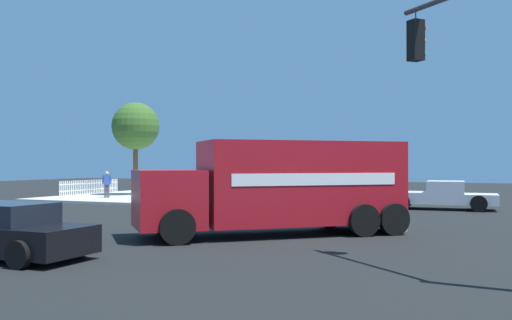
# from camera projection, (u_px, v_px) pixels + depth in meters

# --- Properties ---
(ground_plane) EXTENTS (100.00, 100.00, 0.00)m
(ground_plane) POSITION_uv_depth(u_px,v_px,m) (295.00, 230.00, 19.21)
(ground_plane) COLOR black
(sidewalk_corner_near) EXTENTS (12.79, 12.79, 0.14)m
(sidewalk_corner_near) POSITION_uv_depth(u_px,v_px,m) (167.00, 197.00, 36.64)
(sidewalk_corner_near) COLOR beige
(sidewalk_corner_near) RESTS_ON ground
(delivery_truck) EXTENTS (7.41, 7.95, 2.93)m
(delivery_truck) POSITION_uv_depth(u_px,v_px,m) (281.00, 186.00, 17.87)
(delivery_truck) COLOR #AD141E
(delivery_truck) RESTS_ON ground
(traffic_light_primary) EXTENTS (3.10, 3.31, 5.95)m
(traffic_light_primary) POSITION_uv_depth(u_px,v_px,m) (506.00, 69.00, 10.87)
(traffic_light_primary) COLOR #38383D
(traffic_light_primary) RESTS_ON sidewalk_corner_far
(pickup_white) EXTENTS (2.45, 5.29, 1.38)m
(pickup_white) POSITION_uv_depth(u_px,v_px,m) (442.00, 194.00, 27.54)
(pickup_white) COLOR white
(pickup_white) RESTS_ON ground
(sedan_black) EXTENTS (2.06, 4.31, 1.31)m
(sedan_black) POSITION_uv_depth(u_px,v_px,m) (3.00, 232.00, 13.47)
(sedan_black) COLOR black
(sedan_black) RESTS_ON ground
(pedestrian_near_corner) EXTENTS (0.34, 0.49, 1.60)m
(pedestrian_near_corner) POSITION_uv_depth(u_px,v_px,m) (107.00, 183.00, 34.49)
(pedestrian_near_corner) COLOR #4C4C51
(pedestrian_near_corner) RESTS_ON sidewalk_corner_near
(picket_fence_run) EXTENTS (6.04, 0.05, 0.95)m
(picket_fence_run) POSITION_uv_depth(u_px,v_px,m) (90.00, 187.00, 39.04)
(picket_fence_run) COLOR white
(picket_fence_run) RESTS_ON sidewalk_corner_near
(shade_tree_near) EXTENTS (3.14, 3.14, 6.12)m
(shade_tree_near) POSITION_uv_depth(u_px,v_px,m) (136.00, 127.00, 37.57)
(shade_tree_near) COLOR brown
(shade_tree_near) RESTS_ON sidewalk_corner_near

